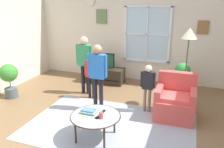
% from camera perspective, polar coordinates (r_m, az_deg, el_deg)
% --- Properties ---
extents(ground_plane, '(6.61, 6.31, 0.02)m').
position_cam_1_polar(ground_plane, '(4.42, -2.75, -13.04)').
color(ground_plane, brown).
extents(back_wall, '(6.01, 0.17, 2.94)m').
position_cam_1_polar(back_wall, '(6.62, 6.67, 10.93)').
color(back_wall, beige).
rests_on(back_wall, ground_plane).
extents(area_rug, '(3.07, 2.01, 0.01)m').
position_cam_1_polar(area_rug, '(4.44, -0.47, -12.60)').
color(area_rug, '#999EAD').
rests_on(area_rug, ground_plane).
extents(tv_stand, '(1.14, 0.46, 0.43)m').
position_cam_1_polar(tv_stand, '(6.56, -2.04, -0.26)').
color(tv_stand, '#2D2319').
rests_on(tv_stand, ground_plane).
extents(television, '(0.63, 0.08, 0.42)m').
position_cam_1_polar(television, '(6.43, -2.09, 3.43)').
color(television, '#4C4C4C').
rests_on(television, tv_stand).
extents(armchair, '(0.76, 0.74, 0.87)m').
position_cam_1_polar(armchair, '(4.79, 15.37, -6.58)').
color(armchair, '#D14C47').
rests_on(armchair, ground_plane).
extents(coffee_table, '(0.85, 0.85, 0.43)m').
position_cam_1_polar(coffee_table, '(3.91, -4.12, -10.49)').
color(coffee_table, '#99B2B7').
rests_on(coffee_table, ground_plane).
extents(book_stack, '(0.27, 0.19, 0.07)m').
position_cam_1_polar(book_stack, '(3.98, -5.80, -9.14)').
color(book_stack, olive).
rests_on(book_stack, coffee_table).
extents(cup, '(0.07, 0.07, 0.10)m').
position_cam_1_polar(cup, '(3.78, -2.76, -10.22)').
color(cup, '#BF3F3F').
rests_on(cup, coffee_table).
extents(remote_near_books, '(0.08, 0.15, 0.02)m').
position_cam_1_polar(remote_near_books, '(3.84, -3.36, -10.48)').
color(remote_near_books, black).
rests_on(remote_near_books, coffee_table).
extents(remote_near_cup, '(0.05, 0.14, 0.02)m').
position_cam_1_polar(remote_near_cup, '(3.98, -2.25, -9.33)').
color(remote_near_cup, black).
rests_on(remote_near_cup, coffee_table).
extents(person_black_shirt, '(0.31, 0.14, 1.02)m').
position_cam_1_polar(person_black_shirt, '(4.75, 8.88, -2.24)').
color(person_black_shirt, '#726656').
rests_on(person_black_shirt, ground_plane).
extents(person_blue_shirt, '(0.43, 0.19, 1.42)m').
position_cam_1_polar(person_blue_shirt, '(4.72, -3.55, 0.98)').
color(person_blue_shirt, black).
rests_on(person_blue_shirt, ground_plane).
extents(person_green_shirt, '(0.43, 0.20, 1.44)m').
position_cam_1_polar(person_green_shirt, '(5.62, -6.79, 3.82)').
color(person_green_shirt, black).
rests_on(person_green_shirt, ground_plane).
extents(person_red_shirt, '(0.32, 0.14, 1.05)m').
position_cam_1_polar(person_red_shirt, '(5.38, -5.23, 0.55)').
color(person_red_shirt, black).
rests_on(person_red_shirt, ground_plane).
extents(potted_plant_by_window, '(0.39, 0.39, 0.75)m').
position_cam_1_polar(potted_plant_by_window, '(6.10, 16.95, -0.18)').
color(potted_plant_by_window, '#4C565B').
rests_on(potted_plant_by_window, ground_plane).
extents(potted_plant_corner, '(0.43, 0.43, 0.83)m').
position_cam_1_polar(potted_plant_corner, '(5.96, -24.10, -0.70)').
color(potted_plant_corner, '#4C565B').
rests_on(potted_plant_corner, ground_plane).
extents(floor_lamp, '(0.32, 0.32, 1.72)m').
position_cam_1_polar(floor_lamp, '(5.01, 18.45, 7.64)').
color(floor_lamp, black).
rests_on(floor_lamp, ground_plane).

